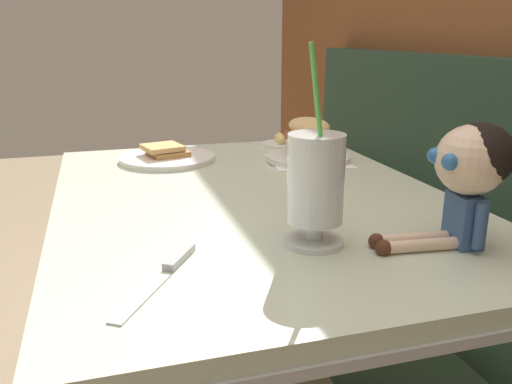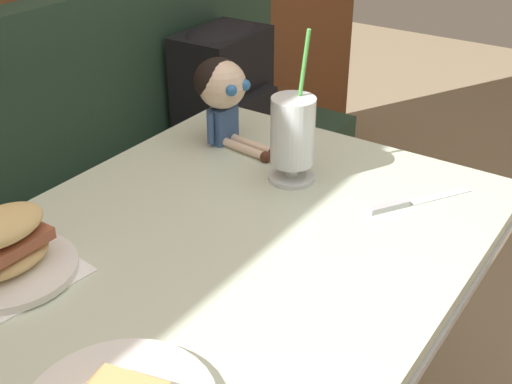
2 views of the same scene
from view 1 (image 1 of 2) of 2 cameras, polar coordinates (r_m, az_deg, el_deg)
booth_bench at (r=1.57m, az=22.88°, el=-12.91°), size 2.60×0.48×1.00m
diner_table at (r=1.19m, az=-0.34°, el=-9.40°), size 1.11×0.81×0.74m
toast_plate at (r=1.44m, az=-9.48°, el=3.75°), size 0.25×0.25×0.04m
milkshake_glass at (r=0.84m, az=6.37°, el=0.74°), size 0.10×0.10×0.32m
sandwich_plate at (r=1.41m, az=5.65°, el=5.11°), size 0.22×0.22×0.12m
butter_saucer at (r=1.61m, az=2.71°, el=5.25°), size 0.12×0.12×0.04m
butter_knife at (r=0.78m, az=-9.18°, el=-7.89°), size 0.21×0.14×0.01m
seated_doll at (r=0.89m, az=21.96°, el=2.50°), size 0.12×0.22×0.20m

